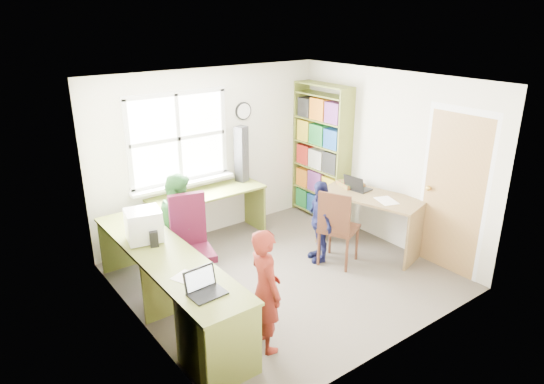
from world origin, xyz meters
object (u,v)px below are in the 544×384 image
at_px(l_desk, 201,288).
at_px(person_red, 265,290).
at_px(person_navy, 320,221).
at_px(crt_monitor, 144,225).
at_px(potted_plant, 183,186).
at_px(right_desk, 370,210).
at_px(bookshelf, 321,156).
at_px(laptop_right, 357,187).
at_px(swivel_chair, 192,250).
at_px(person_green, 181,226).
at_px(laptop_left, 204,287).
at_px(cd_tower, 242,154).
at_px(wooden_chair, 337,226).

height_order(l_desk, person_red, person_red).
height_order(l_desk, person_navy, person_navy).
xyz_separation_m(crt_monitor, potted_plant, (0.95, 0.95, -0.03)).
height_order(right_desk, bookshelf, bookshelf).
xyz_separation_m(right_desk, laptop_right, (-0.01, 0.27, 0.27)).
bearing_deg(bookshelf, potted_plant, 172.97).
bearing_deg(crt_monitor, laptop_right, 5.58).
relative_size(person_red, person_navy, 1.14).
xyz_separation_m(right_desk, person_red, (-2.37, -0.84, 0.06)).
relative_size(swivel_chair, person_navy, 1.04).
relative_size(l_desk, right_desk, 1.99).
bearing_deg(crt_monitor, bookshelf, 24.10).
bearing_deg(l_desk, laptop_right, 9.58).
bearing_deg(person_green, laptop_left, -173.80).
bearing_deg(person_navy, cd_tower, -149.83).
bearing_deg(bookshelf, laptop_left, -148.10).
xyz_separation_m(crt_monitor, person_navy, (2.19, -0.43, -0.38)).
bearing_deg(wooden_chair, person_navy, 81.04).
relative_size(laptop_right, person_red, 0.28).
height_order(potted_plant, person_green, person_green).
distance_m(laptop_right, person_red, 2.62).
relative_size(laptop_right, person_green, 0.27).
bearing_deg(wooden_chair, l_desk, 158.91).
height_order(laptop_right, person_red, person_red).
xyz_separation_m(bookshelf, swivel_chair, (-2.67, -0.74, -0.51)).
relative_size(l_desk, wooden_chair, 2.87).
height_order(laptop_left, potted_plant, potted_plant).
bearing_deg(person_green, person_red, -154.05).
xyz_separation_m(laptop_right, cd_tower, (-0.99, 1.37, 0.32)).
xyz_separation_m(potted_plant, person_red, (-0.37, -2.40, -0.28)).
relative_size(person_green, person_navy, 1.20).
xyz_separation_m(l_desk, bookshelf, (2.96, 1.47, 0.55)).
height_order(swivel_chair, person_navy, swivel_chair).
distance_m(bookshelf, laptop_right, 1.06).
bearing_deg(l_desk, person_green, 72.60).
bearing_deg(swivel_chair, person_green, 95.36).
xyz_separation_m(right_desk, cd_tower, (-1.00, 1.63, 0.59)).
bearing_deg(right_desk, laptop_left, 178.02).
height_order(person_red, person_navy, person_red).
bearing_deg(bookshelf, right_desk, -100.72).
bearing_deg(person_navy, bookshelf, 158.63).
height_order(l_desk, bookshelf, bookshelf).
height_order(swivel_chair, wooden_chair, swivel_chair).
bearing_deg(crt_monitor, l_desk, -61.43).
bearing_deg(right_desk, l_desk, 168.59).
height_order(right_desk, person_red, person_red).
xyz_separation_m(l_desk, laptop_right, (2.70, 0.46, 0.38)).
relative_size(right_desk, person_navy, 1.35).
bearing_deg(person_green, wooden_chair, -93.72).
height_order(crt_monitor, person_green, person_green).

